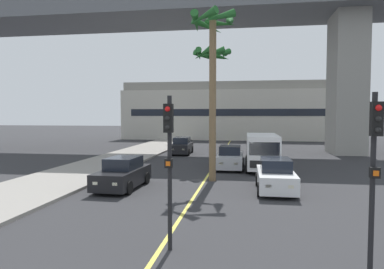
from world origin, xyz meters
TOP-DOWN VIEW (x-y plane):
  - sidewalk_left at (-8.00, 16.00)m, footprint 4.80×80.00m
  - lane_stripe_center at (0.00, 24.00)m, footprint 0.14×56.00m
  - bridge_overpass at (1.18, 34.27)m, footprint 67.92×8.00m
  - pier_building_backdrop at (0.00, 53.12)m, footprint 32.62×8.04m
  - car_queue_front at (-3.74, 31.46)m, footprint 1.93×4.15m
  - car_queue_second at (3.57, 29.67)m, footprint 1.93×4.15m
  - car_queue_third at (1.19, 23.16)m, footprint 1.84×4.10m
  - car_queue_fourth at (-3.81, 15.86)m, footprint 1.95×4.16m
  - car_queue_fifth at (3.72, 16.46)m, footprint 1.84×4.11m
  - delivery_van at (3.33, 22.91)m, footprint 2.20×5.27m
  - traffic_light_median_near at (0.28, 8.31)m, footprint 0.24×0.37m
  - traffic_light_right_far_corner at (5.16, 7.54)m, footprint 0.24×0.37m
  - palm_tree_near_median at (0.42, 18.56)m, footprint 2.71×2.90m
  - palm_tree_mid_median at (-0.22, 24.71)m, footprint 2.89×2.90m

SIDE VIEW (x-z plane):
  - lane_stripe_center at x=0.00m, z-range 0.00..0.01m
  - sidewalk_left at x=-8.00m, z-range 0.00..0.15m
  - car_queue_front at x=-3.74m, z-range -0.06..1.50m
  - car_queue_second at x=3.57m, z-range -0.06..1.50m
  - car_queue_third at x=1.19m, z-range -0.06..1.50m
  - car_queue_fourth at x=-3.81m, z-range -0.06..1.50m
  - car_queue_fifth at x=3.72m, z-range -0.06..1.50m
  - delivery_van at x=3.33m, z-range 0.11..2.47m
  - traffic_light_median_near at x=0.28m, z-range 0.61..4.81m
  - traffic_light_right_far_corner at x=5.16m, z-range 0.61..4.81m
  - pier_building_backdrop at x=0.00m, z-range -0.06..8.42m
  - palm_tree_mid_median at x=-0.22m, z-range 2.80..11.36m
  - palm_tree_near_median at x=0.42m, z-range 2.56..11.92m
  - bridge_overpass at x=1.18m, z-range 5.03..22.34m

